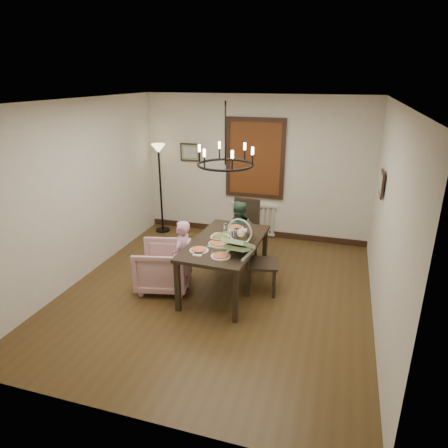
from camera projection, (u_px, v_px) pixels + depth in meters
The scene contains 17 objects.
room_shell at pixel (224, 198), 5.93m from camera, with size 4.51×5.00×2.81m.
dining_table at pixel (225, 246), 5.95m from camera, with size 1.04×1.75×0.80m.
chair_far at pixel (242, 230), 7.03m from camera, with size 0.48×0.48×1.09m, color black, non-canonical shape.
chair_right at pixel (262, 260), 5.96m from camera, with size 0.46×0.46×1.05m, color black, non-canonical shape.
armchair at pixel (163, 266), 6.12m from camera, with size 0.77×0.79×0.72m, color #CE9EA1.
elderly_woman at pixel (182, 263), 5.99m from camera, with size 0.34×0.23×0.94m, color #EAA5BF.
seated_man at pixel (238, 238), 6.87m from camera, with size 0.46×0.36×0.95m, color #3B6448.
baby_bouncer at pixel (239, 242), 5.44m from camera, with size 0.38×0.52×0.34m, color #B8E49D, non-canonical shape.
salad_bowl at pixel (220, 238), 5.94m from camera, with size 0.33×0.33×0.08m, color white.
pizza_platter at pixel (220, 243), 5.80m from camera, with size 0.35×0.35×0.04m, color tan.
drinking_glass at pixel (236, 234), 6.00m from camera, with size 0.08×0.08×0.15m, color silver.
window_blinds at pixel (255, 159), 7.74m from camera, with size 1.00×0.03×1.40m, color brown.
radiator at pixel (254, 219), 8.19m from camera, with size 0.92×0.12×0.62m, color silver, non-canonical shape.
picture_back at pixel (190, 152), 8.09m from camera, with size 0.42×0.03×0.36m, color black.
picture_right at pixel (382, 184), 5.72m from camera, with size 0.42×0.03×0.36m, color black.
floor_lamp at pixel (161, 190), 8.22m from camera, with size 0.30×0.30×1.80m, color black, non-canonical shape.
chandelier at pixel (225, 165), 5.52m from camera, with size 0.80×0.80×0.04m, color black.
Camera 1 is at (1.65, -5.08, 3.10)m, focal length 32.00 mm.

